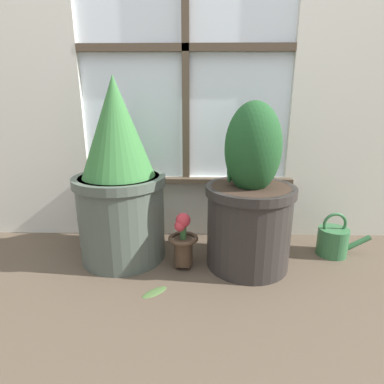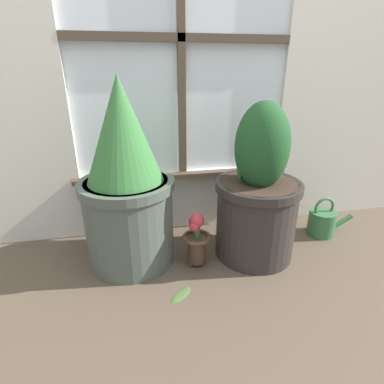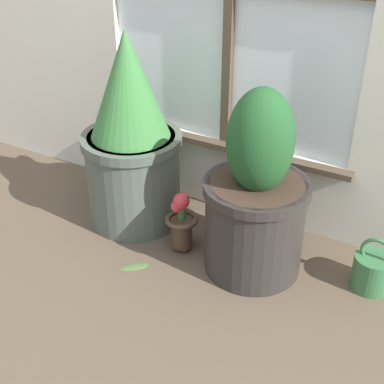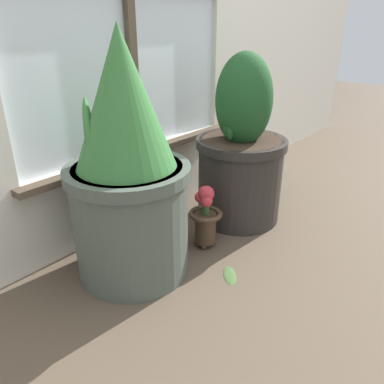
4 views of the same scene
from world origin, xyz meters
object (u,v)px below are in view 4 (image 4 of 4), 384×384
Objects in this scene: potted_plant_left at (128,173)px; flower_vase at (205,217)px; watering_can at (267,171)px; potted_plant_right at (241,156)px.

flower_vase is at bearing -19.10° from potted_plant_left.
potted_plant_left is at bearing -177.98° from watering_can.
watering_can is (0.43, 0.10, -0.22)m from potted_plant_right.
flower_vase is 0.73m from watering_can.
flower_vase is at bearing -172.82° from potted_plant_right.
flower_vase is at bearing -169.47° from watering_can.
potted_plant_left is at bearing 173.88° from potted_plant_right.
potted_plant_left is 3.26× the size of watering_can.
potted_plant_left is at bearing 160.90° from flower_vase.
potted_plant_right is at bearing 7.18° from flower_vase.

